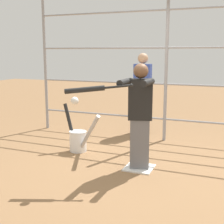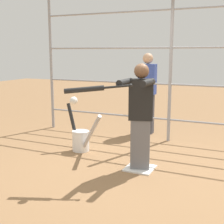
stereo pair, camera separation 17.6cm
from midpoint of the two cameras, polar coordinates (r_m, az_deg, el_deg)
The scene contains 8 objects.
ground_plane at distance 4.58m, azimuth 3.88°, elevation -10.26°, with size 24.00×24.00×0.00m, color olive.
home_plate at distance 4.57m, azimuth 3.88°, elevation -10.14°, with size 0.40×0.40×0.02m.
fence_backstop at distance 5.82m, azimuth 9.05°, elevation 8.31°, with size 5.29×0.06×2.80m.
batter at distance 4.34m, azimuth 3.95°, elevation -0.28°, with size 0.37×0.58×1.50m.
baseball_bat_swinging at distance 3.91m, azimuth -5.24°, elevation 4.18°, with size 0.80×0.39×0.13m.
softball_in_flight at distance 3.81m, azimuth -8.17°, elevation 2.04°, with size 0.10×0.10×0.10m.
bat_bucket at distance 5.29m, azimuth -7.13°, elevation -4.95°, with size 0.89×0.54×0.80m.
bystander_behind_fence at distance 6.39m, azimuth 4.79°, elevation 3.66°, with size 0.34×0.21×1.63m.
Camera 1 is at (-1.24, 4.10, 1.65)m, focal length 50.00 mm.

